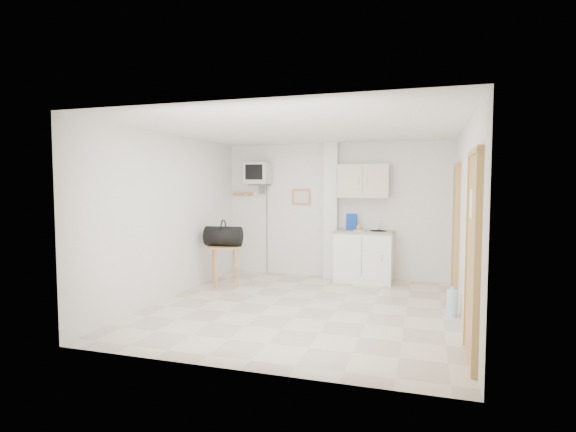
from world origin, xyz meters
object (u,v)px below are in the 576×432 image
(crt_television, at_px, (258,174))
(duffel_bag, at_px, (223,236))
(water_bottle, at_px, (452,303))
(round_table, at_px, (225,251))

(crt_television, distance_m, duffel_bag, 1.56)
(duffel_bag, distance_m, water_bottle, 3.78)
(round_table, height_order, duffel_bag, duffel_bag)
(crt_television, relative_size, water_bottle, 5.38)
(crt_television, xyz_separation_m, round_table, (-0.20, -1.07, -1.34))
(round_table, bearing_deg, crt_television, 79.38)
(crt_television, relative_size, duffel_bag, 3.35)
(duffel_bag, xyz_separation_m, water_bottle, (3.64, -0.73, -0.68))
(crt_television, xyz_separation_m, duffel_bag, (-0.21, -1.11, -1.07))
(crt_television, height_order, round_table, crt_television)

